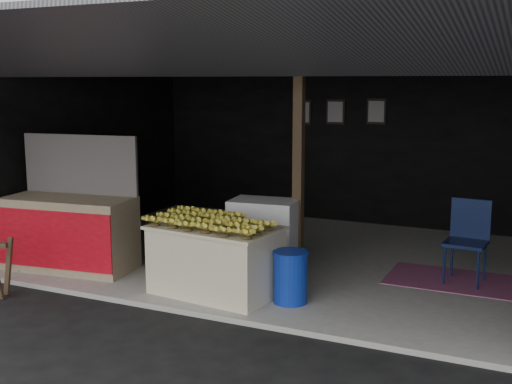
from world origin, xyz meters
The scene contains 12 objects.
ground centered at (0.00, 0.00, 0.00)m, with size 80.00×80.00×0.00m, color black.
concrete_slab centered at (0.00, 2.50, 0.03)m, with size 7.00×5.00×0.06m, color gray.
shophouse centered at (0.00, 2.82, 2.10)m, with size 7.40×7.29×3.02m.
banana_table centered at (-0.19, 0.62, 0.45)m, with size 1.51×1.03×0.78m.
banana_pile centered at (-0.19, 0.62, 0.92)m, with size 1.31×0.79×0.15m, color gold, non-canonical shape.
white_crate centered at (-0.07, 1.66, 0.52)m, with size 0.88×0.64×0.91m.
neighbor_stall centered at (-2.36, 0.71, 0.57)m, with size 1.72×0.94×1.70m.
green_signboard centered at (-3.09, 0.34, 0.47)m, with size 0.55×0.04×0.83m, color black.
water_barrel centered at (0.69, 0.70, 0.33)m, with size 0.37×0.37×0.54m, color #0E2A9A.
plastic_chair centered at (2.33, 2.30, 0.65)m, with size 0.51×0.51×0.99m.
magenta_rug centered at (2.16, 2.25, 0.07)m, with size 1.50×1.00×0.01m, color #7C1B54.
picture_frames centered at (-0.17, 4.89, 1.93)m, with size 1.62×0.04×0.46m.
Camera 1 is at (3.17, -5.53, 2.45)m, focal length 45.00 mm.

